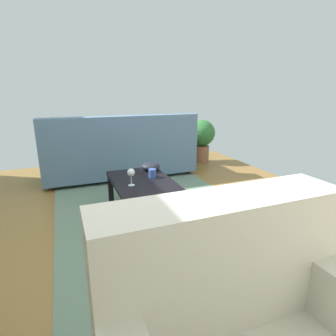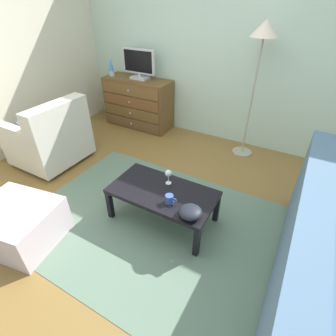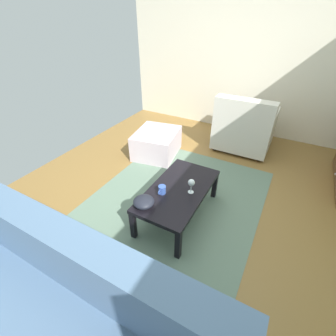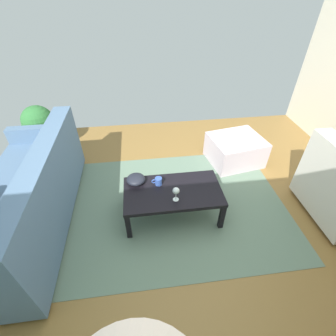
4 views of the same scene
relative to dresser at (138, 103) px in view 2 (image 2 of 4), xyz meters
The scene contains 14 objects.
ground_plane 2.19m from the dresser, 52.85° to the right, with size 5.26×4.52×0.05m, color olive.
wall_accent_rear 1.61m from the dresser, 13.53° to the left, with size 5.26×0.12×2.61m, color silver.
area_rug 2.46m from the dresser, 51.94° to the right, with size 2.60×1.90×0.01m, color slate.
dresser is the anchor object (origin of this frame).
tv 0.64m from the dresser, 28.21° to the left, with size 0.56×0.18×0.45m.
lava_lamp 0.73m from the dresser, behind, with size 0.09×0.09×0.33m.
coffee_table 2.35m from the dresser, 49.36° to the right, with size 1.03×0.55×0.37m.
wine_glass 2.24m from the dresser, 47.33° to the right, with size 0.07×0.07×0.16m.
mug 2.53m from the dresser, 48.61° to the right, with size 0.11×0.08×0.08m.
bowl_decorative 2.73m from the dresser, 45.71° to the right, with size 0.20×0.20×0.09m, color black.
couch_large 3.54m from the dresser, 31.63° to the right, with size 0.85×2.08×0.88m.
armchair 1.59m from the dresser, 102.11° to the right, with size 0.80×0.84×0.88m.
ottoman 2.72m from the dresser, 79.42° to the right, with size 0.70×0.60×0.38m, color beige.
standing_lamp 2.15m from the dresser, ahead, with size 0.32×0.32×1.72m.
Camera 2 is at (1.23, -1.73, 1.96)m, focal length 27.45 mm.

